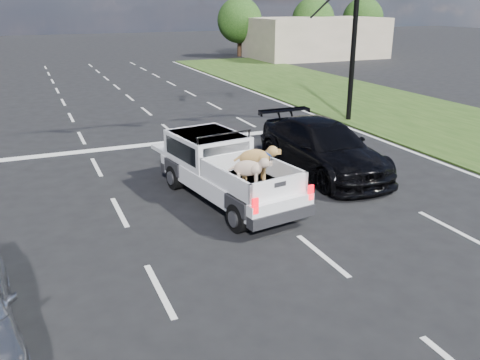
% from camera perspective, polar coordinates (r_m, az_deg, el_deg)
% --- Properties ---
extents(ground, '(160.00, 160.00, 0.00)m').
position_cam_1_polar(ground, '(10.19, 0.68, -10.25)').
color(ground, black).
rests_on(ground, ground).
extents(road_markings, '(17.75, 60.00, 0.01)m').
position_cam_1_polar(road_markings, '(15.91, -8.86, 0.75)').
color(road_markings, silver).
rests_on(road_markings, ground).
extents(traffic_signal, '(9.11, 0.31, 7.00)m').
position_cam_1_polar(traffic_signal, '(21.49, 7.41, 18.46)').
color(traffic_signal, black).
rests_on(traffic_signal, ground).
extents(building_right, '(12.00, 7.00, 3.60)m').
position_cam_1_polar(building_right, '(49.36, 8.52, 15.51)').
color(building_right, '#C2AE94').
rests_on(building_right, ground).
extents(tree_far_d, '(4.20, 4.20, 5.40)m').
position_cam_1_polar(tree_far_d, '(50.11, -0.05, 17.47)').
color(tree_far_d, '#332114').
rests_on(tree_far_d, ground).
extents(tree_far_e, '(4.20, 4.20, 5.40)m').
position_cam_1_polar(tree_far_e, '(53.74, 8.21, 17.42)').
color(tree_far_e, '#332114').
rests_on(tree_far_e, ground).
extents(tree_far_f, '(4.20, 4.20, 5.40)m').
position_cam_1_polar(tree_far_f, '(57.05, 13.63, 17.20)').
color(tree_far_f, '#332114').
rests_on(tree_far_f, ground).
extents(pickup_truck, '(2.50, 5.08, 1.82)m').
position_cam_1_polar(pickup_truck, '(13.42, -1.69, 1.24)').
color(pickup_truck, black).
rests_on(pickup_truck, ground).
extents(black_coupe, '(2.26, 5.47, 1.58)m').
position_cam_1_polar(black_coupe, '(15.86, 9.27, 3.63)').
color(black_coupe, black).
rests_on(black_coupe, ground).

